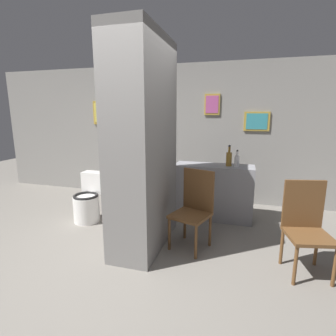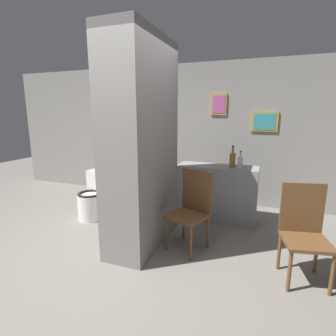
# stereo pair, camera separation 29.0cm
# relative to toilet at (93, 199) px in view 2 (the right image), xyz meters

# --- Properties ---
(ground_plane) EXTENTS (14.00, 14.00, 0.00)m
(ground_plane) POSITION_rel_toilet_xyz_m (1.04, -1.09, -0.31)
(ground_plane) COLOR slate
(wall_back) EXTENTS (8.00, 0.09, 2.60)m
(wall_back) POSITION_rel_toilet_xyz_m (1.04, 1.54, 0.99)
(wall_back) COLOR gray
(wall_back) RESTS_ON ground_plane
(pillar_center) EXTENTS (0.55, 1.24, 2.60)m
(pillar_center) POSITION_rel_toilet_xyz_m (1.15, -0.47, 0.99)
(pillar_center) COLOR gray
(pillar_center) RESTS_ON ground_plane
(counter_shelf) EXTENTS (1.25, 0.44, 0.88)m
(counter_shelf) POSITION_rel_toilet_xyz_m (1.91, 0.65, 0.13)
(counter_shelf) COLOR gray
(counter_shelf) RESTS_ON ground_plane
(toilet) EXTENTS (0.40, 0.56, 0.75)m
(toilet) POSITION_rel_toilet_xyz_m (0.00, 0.00, 0.00)
(toilet) COLOR white
(toilet) RESTS_ON ground_plane
(chair_near_pillar) EXTENTS (0.55, 0.55, 0.99)m
(chair_near_pillar) POSITION_rel_toilet_xyz_m (1.77, -0.35, 0.22)
(chair_near_pillar) COLOR brown
(chair_near_pillar) RESTS_ON ground_plane
(chair_by_doorway) EXTENTS (0.51, 0.51, 0.99)m
(chair_by_doorway) POSITION_rel_toilet_xyz_m (3.03, -0.56, 0.22)
(chair_by_doorway) COLOR brown
(chair_by_doorway) RESTS_ON ground_plane
(bicycle) EXTENTS (1.61, 0.42, 0.75)m
(bicycle) POSITION_rel_toilet_xyz_m (0.59, 0.77, 0.05)
(bicycle) COLOR black
(bicycle) RESTS_ON ground_plane
(bottle_tall) EXTENTS (0.09, 0.09, 0.33)m
(bottle_tall) POSITION_rel_toilet_xyz_m (2.13, 0.65, 0.69)
(bottle_tall) COLOR olive
(bottle_tall) RESTS_ON counter_shelf
(bottle_short) EXTENTS (0.07, 0.07, 0.27)m
(bottle_short) POSITION_rel_toilet_xyz_m (2.25, 0.61, 0.67)
(bottle_short) COLOR silver
(bottle_short) RESTS_ON counter_shelf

